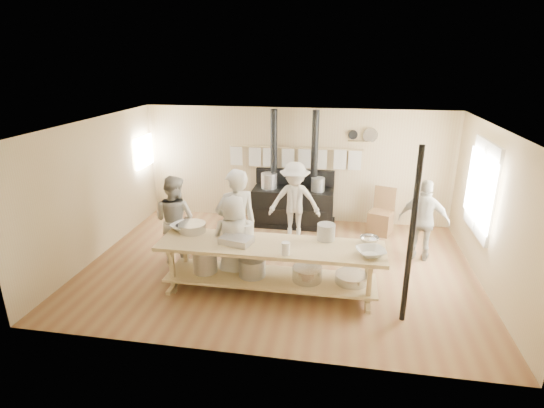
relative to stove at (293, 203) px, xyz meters
name	(u,v)px	position (x,y,z in m)	size (l,w,h in m)	color
ground	(279,266)	(0.01, -2.12, -0.52)	(7.00, 7.00, 0.00)	brown
room_shell	(279,182)	(0.01, -2.12, 1.10)	(7.00, 7.00, 7.00)	tan
window_right	(482,188)	(3.48, -1.52, 0.98)	(0.09, 1.50, 1.65)	beige
left_opening	(144,152)	(-3.44, -0.12, 1.08)	(0.00, 0.90, 0.90)	white
stove	(293,203)	(0.00, 0.00, 0.00)	(1.90, 0.75, 2.60)	black
towel_rail	(295,155)	(0.01, 0.28, 1.03)	(3.00, 0.04, 0.47)	tan
back_wall_shelf	(363,137)	(1.47, 0.32, 1.48)	(0.63, 0.14, 0.32)	tan
prep_table	(270,263)	(0.00, -3.02, 0.00)	(3.60, 0.90, 0.85)	tan
support_post	(411,238)	(2.06, -3.47, 0.78)	(0.08, 0.08, 2.60)	black
cook_far_left	(236,225)	(-0.64, -2.63, 0.46)	(0.71, 0.47, 1.96)	#B0AA9B
cook_left	(175,220)	(-1.91, -2.22, 0.31)	(0.81, 0.63, 1.67)	#B0AA9B
cook_center	(234,239)	(-0.64, -2.77, 0.26)	(0.76, 0.50, 1.56)	#B0AA9B
cook_right	(424,221)	(2.61, -1.35, 0.26)	(0.92, 0.38, 1.56)	#B0AA9B
cook_by_window	(295,201)	(0.13, -0.80, 0.31)	(1.07, 0.62, 1.66)	#B0AA9B
chair	(381,220)	(1.95, -0.20, -0.22)	(0.60, 0.60, 1.01)	brown
bowl_white_a	(184,227)	(-1.54, -2.69, 0.38)	(0.44, 0.44, 0.11)	white
bowl_steel_a	(184,227)	(-1.54, -2.69, 0.38)	(0.30, 0.30, 0.09)	silver
bowl_white_b	(371,252)	(1.56, -3.15, 0.38)	(0.43, 0.43, 0.10)	white
bowl_steel_b	(369,240)	(1.56, -2.69, 0.38)	(0.30, 0.30, 0.09)	silver
roasting_pan	(236,240)	(-0.53, -3.07, 0.38)	(0.49, 0.33, 0.11)	#B2B2B7
mixing_bowl_large	(192,227)	(-1.39, -2.73, 0.40)	(0.46, 0.46, 0.15)	silver
bucket_galv	(326,232)	(0.87, -2.69, 0.46)	(0.29, 0.29, 0.27)	gray
deep_bowl_enamel	(244,229)	(-0.49, -2.70, 0.43)	(0.32, 0.32, 0.20)	white
pitcher	(286,249)	(0.30, -3.35, 0.43)	(0.13, 0.13, 0.20)	white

